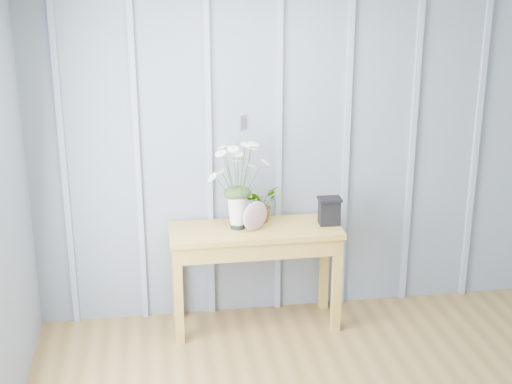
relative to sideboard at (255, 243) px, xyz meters
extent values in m
cube|color=gray|center=(0.46, 0.25, 0.61)|extent=(4.00, 0.01, 2.50)
cube|color=#A8A8AD|center=(-0.05, 0.24, 0.81)|extent=(0.03, 0.01, 0.10)
cube|color=#8997AF|center=(-1.29, 0.24, 0.61)|extent=(0.04, 0.03, 2.50)
cube|color=#8997AF|center=(-0.79, 0.24, 0.61)|extent=(0.04, 0.03, 2.50)
cube|color=#8997AF|center=(-0.29, 0.24, 0.61)|extent=(0.04, 0.03, 2.50)
cube|color=#8997AF|center=(0.21, 0.24, 0.61)|extent=(0.04, 0.03, 2.50)
cube|color=#8997AF|center=(0.71, 0.24, 0.61)|extent=(0.04, 0.03, 2.50)
cube|color=#8997AF|center=(1.21, 0.24, 0.61)|extent=(0.04, 0.03, 2.50)
cube|color=#8997AF|center=(1.71, 0.24, 0.61)|extent=(0.04, 0.03, 2.50)
cube|color=#AE8837|center=(0.00, 0.00, 0.09)|extent=(1.20, 0.45, 0.04)
cube|color=#AE8837|center=(0.00, 0.00, 0.01)|extent=(1.13, 0.42, 0.12)
cube|color=#AE8837|center=(-0.55, -0.18, -0.28)|extent=(0.06, 0.06, 0.71)
cube|color=#AE8837|center=(0.55, -0.18, -0.28)|extent=(0.06, 0.06, 0.71)
cube|color=#AE8837|center=(-0.55, 0.18, -0.28)|extent=(0.06, 0.06, 0.71)
cube|color=#AE8837|center=(0.55, 0.18, -0.28)|extent=(0.06, 0.06, 0.71)
cylinder|color=black|center=(-0.12, 0.02, 0.15)|extent=(0.10, 0.10, 0.07)
cone|color=silver|center=(-0.12, 0.02, 0.25)|extent=(0.19, 0.19, 0.25)
ellipsoid|color=#243E19|center=(-0.12, 0.02, 0.37)|extent=(0.19, 0.16, 0.10)
imported|color=#243E19|center=(0.06, 0.13, 0.24)|extent=(0.30, 0.30, 0.26)
ellipsoid|color=#8B4C5E|center=(-0.01, -0.05, 0.22)|extent=(0.21, 0.16, 0.21)
cube|color=black|center=(0.53, -0.01, 0.20)|extent=(0.15, 0.11, 0.18)
cube|color=black|center=(0.53, -0.01, 0.30)|extent=(0.16, 0.13, 0.02)
camera|label=1|loc=(-0.71, -4.61, 1.89)|focal=50.00mm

